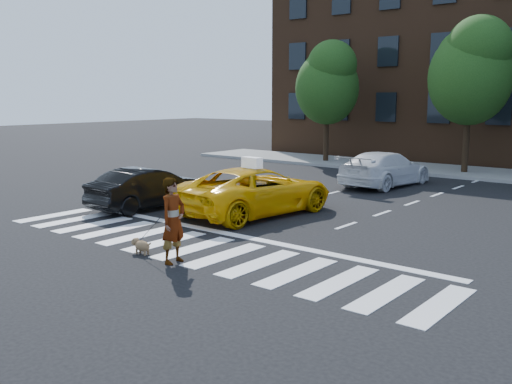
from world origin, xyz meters
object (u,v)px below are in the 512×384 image
taxi (256,191)px  black_sedan (149,188)px  white_suv (385,169)px  woman (173,221)px  tree_left (328,80)px  dog (141,245)px  tree_mid (471,68)px

taxi → black_sedan: bearing=30.4°
white_suv → woman: woman is taller
white_suv → tree_left: bearing=-36.8°
taxi → white_suv: bearing=-87.2°
taxi → white_suv: (0.51, 7.64, -0.03)m
white_suv → dog: bearing=95.4°
tree_left → woman: 19.89m
tree_mid → woman: tree_mid is taller
tree_left → woman: size_ratio=3.48×
black_sedan → dog: black_sedan is taller
woman → dog: size_ratio=3.03×
tree_mid → taxi: (-1.92, -12.92, -4.12)m
black_sedan → taxi: bearing=-153.5°
black_sedan → dog: size_ratio=6.50×
white_suv → woman: (1.39, -12.81, 0.24)m
black_sedan → dog: bearing=140.3°
woman → tree_left: bearing=15.6°
taxi → dog: (0.78, -5.18, -0.52)m
tree_left → taxi: size_ratio=1.24×
tree_mid → woman: (-0.02, -18.10, -3.92)m
black_sedan → woman: (5.18, -3.72, 0.27)m
tree_left → tree_mid: size_ratio=0.92×
tree_left → white_suv: tree_left is taller
white_suv → dog: (0.28, -12.82, -0.49)m
tree_mid → black_sedan: 15.85m
tree_mid → white_suv: (-1.41, -5.28, -4.16)m
tree_mid → white_suv: size_ratio=1.48×
black_sedan → dog: 5.54m
dog → black_sedan: bearing=133.3°
taxi → woman: (1.89, -5.17, 0.21)m
taxi → dog: taxi is taller
tree_left → white_suv: bearing=-40.9°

